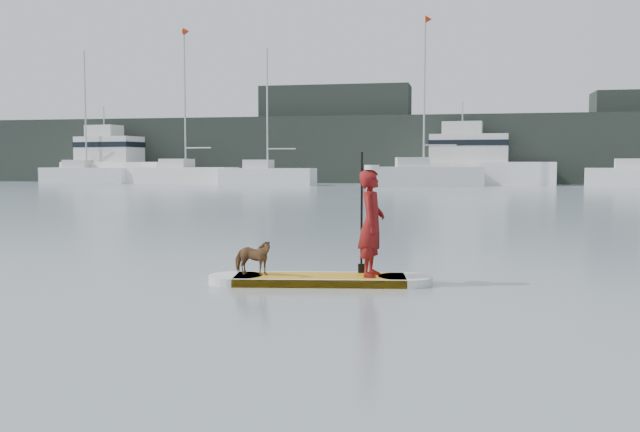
% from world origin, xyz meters
% --- Properties ---
extents(ground, '(140.00, 140.00, 0.00)m').
position_xyz_m(ground, '(0.00, 0.00, 0.00)').
color(ground, slate).
rests_on(ground, ground).
extents(paddleboard, '(3.27, 1.19, 0.12)m').
position_xyz_m(paddleboard, '(-0.03, -2.50, 0.06)').
color(paddleboard, '#C68D12').
rests_on(paddleboard, ground).
extents(paddler, '(0.40, 0.59, 1.56)m').
position_xyz_m(paddler, '(0.72, -2.38, 0.90)').
color(paddler, maroon).
rests_on(paddler, paddleboard).
extents(white_cap, '(0.22, 0.22, 0.07)m').
position_xyz_m(white_cap, '(0.72, -2.38, 1.71)').
color(white_cap, silver).
rests_on(white_cap, paddler).
extents(dog, '(0.65, 0.36, 0.52)m').
position_xyz_m(dog, '(-1.02, -2.65, 0.38)').
color(dog, '#53371C').
rests_on(dog, paddleboard).
extents(paddle, '(0.10, 0.30, 2.00)m').
position_xyz_m(paddle, '(0.53, -2.12, 0.80)').
color(paddle, black).
rests_on(paddle, ground).
extents(sailboat_a, '(8.13, 2.70, 11.74)m').
position_xyz_m(sailboat_a, '(-31.28, 45.86, 0.82)').
color(sailboat_a, white).
rests_on(sailboat_a, ground).
extents(sailboat_b, '(9.12, 4.11, 13.08)m').
position_xyz_m(sailboat_b, '(-21.28, 44.48, 0.91)').
color(sailboat_b, white).
rests_on(sailboat_b, ground).
extents(sailboat_c, '(7.69, 2.72, 10.96)m').
position_xyz_m(sailboat_c, '(-13.66, 43.01, 0.81)').
color(sailboat_c, white).
rests_on(sailboat_c, ground).
extents(sailboat_d, '(9.32, 4.44, 13.19)m').
position_xyz_m(sailboat_d, '(-1.21, 43.88, 0.94)').
color(sailboat_d, white).
rests_on(sailboat_d, ground).
extents(motor_yacht_a, '(11.72, 4.40, 6.89)m').
position_xyz_m(motor_yacht_a, '(3.00, 47.98, 1.94)').
color(motor_yacht_a, white).
rests_on(motor_yacht_a, ground).
extents(motor_yacht_b, '(10.92, 5.28, 6.91)m').
position_xyz_m(motor_yacht_b, '(-29.31, 47.45, 1.94)').
color(motor_yacht_b, white).
rests_on(motor_yacht_b, ground).
extents(shore_mass, '(90.00, 6.00, 6.00)m').
position_xyz_m(shore_mass, '(0.00, 53.00, 3.00)').
color(shore_mass, black).
rests_on(shore_mass, ground).
extents(shore_building_west, '(14.00, 4.00, 9.00)m').
position_xyz_m(shore_building_west, '(-10.00, 54.00, 4.50)').
color(shore_building_west, black).
rests_on(shore_building_west, ground).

